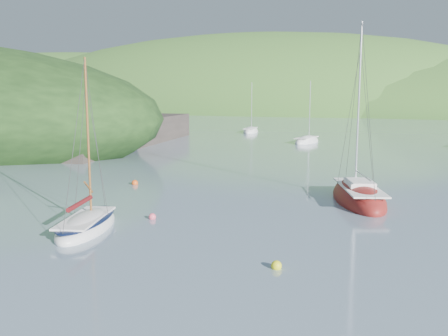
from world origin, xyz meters
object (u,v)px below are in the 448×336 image
at_px(sloop_red, 358,198).
at_px(distant_sloop_a, 307,142).
at_px(distant_sloop_c, 251,132).
at_px(daysailer_white, 86,225).

bearing_deg(sloop_red, distant_sloop_a, 87.83).
xyz_separation_m(sloop_red, distant_sloop_c, (-26.08, 48.44, -0.06)).
height_order(sloop_red, distant_sloop_a, sloop_red).
bearing_deg(daysailer_white, distant_sloop_c, 84.47).
bearing_deg(distant_sloop_a, daysailer_white, -82.21).
distance_m(daysailer_white, sloop_red, 17.33).
bearing_deg(sloop_red, daysailer_white, -155.41).
bearing_deg(daysailer_white, sloop_red, 27.91).
relative_size(distant_sloop_a, distant_sloop_c, 0.99).
xyz_separation_m(distant_sloop_a, distant_sloop_c, (-13.43, 13.19, 0.00)).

